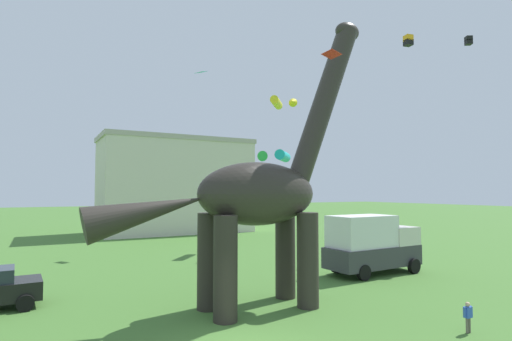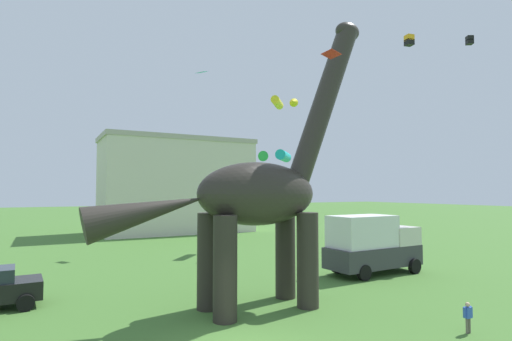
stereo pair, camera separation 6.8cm
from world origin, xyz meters
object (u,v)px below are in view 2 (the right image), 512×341
Objects in this scene: person_near_flyer at (468,314)px; kite_high_left at (331,54)px; kite_drifting at (202,72)px; kite_apex at (281,102)px; parked_box_truck at (372,244)px; kite_mid_center at (409,40)px; dinosaur_sculpture at (257,194)px; kite_far_left at (470,40)px; kite_near_high at (279,156)px.

kite_high_left reaches higher than person_near_flyer.
person_near_flyer is at bearing -87.70° from kite_drifting.
kite_high_left is at bearing -116.62° from kite_apex.
parked_box_truck reaches higher than person_near_flyer.
parked_box_truck is 17.74m from kite_mid_center.
dinosaur_sculpture reaches higher than person_near_flyer.
dinosaur_sculpture is 10.75× the size of kite_drifting.
kite_apex is at bearing 63.38° from kite_high_left.
kite_far_left is 14.42m from kite_apex.
kite_drifting is at bearing 122.15° from kite_near_high.
kite_drifting is at bearing 82.66° from kite_high_left.
dinosaur_sculpture is 5.86m from kite_high_left.
dinosaur_sculpture is at bearing -125.53° from kite_near_high.
kite_far_left is (19.04, 3.48, 10.80)m from dinosaur_sculpture.
kite_mid_center is 20.52m from kite_high_left.
person_near_flyer is at bearing -100.01° from kite_near_high.
kite_apex is 6.48m from kite_near_high.
dinosaur_sculpture is 20.10× the size of kite_high_left.
dinosaur_sculpture is 13.18m from kite_near_high.
kite_mid_center reaches higher than parked_box_truck.
kite_near_high is at bearing 68.08° from dinosaur_sculpture.
parked_box_truck is at bearing -175.61° from kite_far_left.
kite_mid_center is at bearing -41.29° from kite_apex.
person_near_flyer is at bearing -134.73° from kite_mid_center.
kite_drifting reaches higher than parked_box_truck.
person_near_flyer is at bearing -147.88° from kite_far_left.
kite_far_left is (10.41, 0.80, 13.57)m from parked_box_truck.
kite_apex reaches higher than parked_box_truck.
dinosaur_sculpture is at bearing -125.00° from kite_apex.
kite_mid_center is at bearing 111.48° from kite_far_left.
kite_far_left is at bearing 179.10° from person_near_flyer.
kite_drifting is (-0.88, 21.96, 13.60)m from person_near_flyer.
kite_mid_center reaches higher than kite_high_left.
kite_far_left reaches higher than dinosaur_sculpture.
kite_drifting is (-13.71, 9.02, -2.08)m from kite_mid_center.
kite_mid_center is (8.86, 4.73, 14.62)m from parked_box_truck.
kite_far_left is at bearing -68.52° from kite_mid_center.
kite_far_left reaches higher than kite_high_left.
person_near_flyer is at bearing -36.58° from kite_high_left.
kite_mid_center is 16.54m from kite_drifting.
kite_far_left is (14.37, 9.02, 14.63)m from person_near_flyer.
parked_box_truck is 15.39m from kite_apex.
kite_apex is (-9.17, 10.62, -3.33)m from kite_far_left.
kite_drifting is at bearing 146.67° from kite_mid_center.
kite_far_left is at bearing -40.31° from kite_drifting.
person_near_flyer is 22.41m from kite_far_left.
person_near_flyer is 1.63× the size of kite_far_left.
kite_high_left is at bearing -147.23° from kite_mid_center.
kite_high_left is (-7.35, -5.71, 7.62)m from parked_box_truck.
kite_mid_center reaches higher than kite_far_left.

